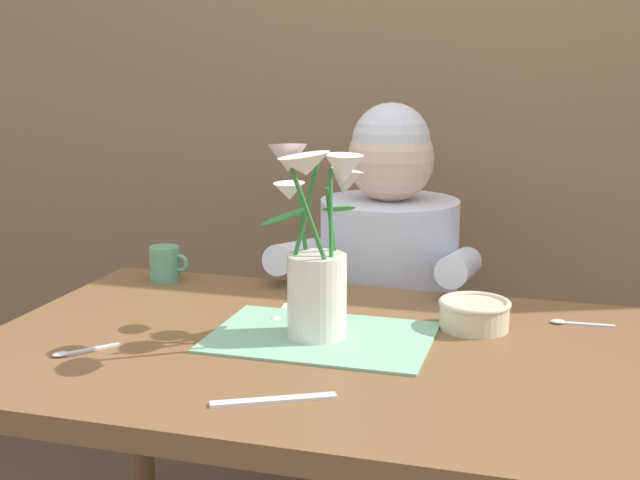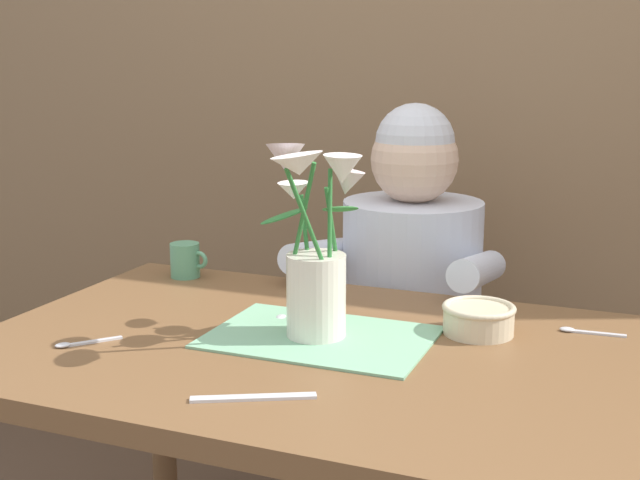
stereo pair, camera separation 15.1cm
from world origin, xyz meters
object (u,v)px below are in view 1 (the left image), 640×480
Objects in this scene: dinner_knife at (274,400)px; ceramic_bowl at (474,313)px; seated_person at (387,332)px; ceramic_mug at (165,264)px; flower_vase at (317,252)px.

ceramic_bowl is at bearing 32.78° from dinner_knife.
seated_person reaches higher than ceramic_mug.
seated_person reaches higher than flower_vase.
dinner_knife is (0.01, -0.88, 0.18)m from seated_person.
seated_person reaches higher than ceramic_bowl.
ceramic_bowl is 0.50m from dinner_knife.
flower_vase is 3.89× the size of ceramic_mug.
flower_vase reaches higher than dinner_knife.
ceramic_bowl is at bearing -59.81° from seated_person.
dinner_knife is 2.04× the size of ceramic_mug.
seated_person is 5.97× the size of dinner_knife.
ceramic_bowl is 1.46× the size of ceramic_mug.
ceramic_mug is at bearing 101.74° from dinner_knife.
flower_vase is at bearing 66.34° from dinner_knife.
seated_person is at bearing 63.43° from dinner_knife.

